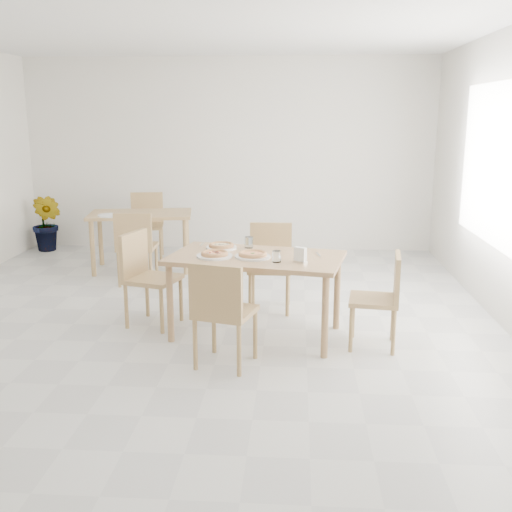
# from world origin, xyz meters

# --- Properties ---
(room) EXTENTS (7.28, 7.00, 7.00)m
(room) POSITION_xyz_m (2.98, 0.30, 1.50)
(room) COLOR beige
(room) RESTS_ON ground
(main_table) EXTENTS (1.66, 1.14, 0.75)m
(main_table) POSITION_xyz_m (0.67, -0.16, 0.67)
(main_table) COLOR tan
(main_table) RESTS_ON ground
(chair_south) EXTENTS (0.53, 0.53, 0.88)m
(chair_south) POSITION_xyz_m (0.45, -0.92, 0.51)
(chair_south) COLOR tan
(chair_south) RESTS_ON ground
(chair_north) EXTENTS (0.44, 0.44, 0.88)m
(chair_north) POSITION_xyz_m (0.76, 0.66, 0.51)
(chair_north) COLOR tan
(chair_north) RESTS_ON ground
(chair_west) EXTENTS (0.55, 0.55, 0.90)m
(chair_west) POSITION_xyz_m (-0.41, 0.07, 0.52)
(chair_west) COLOR tan
(chair_west) RESTS_ON ground
(chair_east) EXTENTS (0.46, 0.46, 0.83)m
(chair_east) POSITION_xyz_m (1.78, -0.38, 0.48)
(chair_east) COLOR tan
(chair_east) RESTS_ON ground
(plate_margherita) EXTENTS (0.32, 0.32, 0.02)m
(plate_margherita) POSITION_xyz_m (0.64, -0.24, 0.76)
(plate_margherita) COLOR white
(plate_margherita) RESTS_ON main_table
(plate_mushroom) EXTENTS (0.29, 0.29, 0.02)m
(plate_mushroom) POSITION_xyz_m (0.32, 0.10, 0.76)
(plate_mushroom) COLOR white
(plate_mushroom) RESTS_ON main_table
(plate_pepperoni) EXTENTS (0.32, 0.32, 0.02)m
(plate_pepperoni) POSITION_xyz_m (0.30, -0.24, 0.76)
(plate_pepperoni) COLOR white
(plate_pepperoni) RESTS_ON main_table
(pizza_margherita) EXTENTS (0.27, 0.27, 0.03)m
(pizza_margherita) POSITION_xyz_m (0.64, -0.24, 0.78)
(pizza_margherita) COLOR #E8AA6D
(pizza_margherita) RESTS_ON plate_margherita
(pizza_mushroom) EXTENTS (0.26, 0.26, 0.03)m
(pizza_mushroom) POSITION_xyz_m (0.32, 0.10, 0.78)
(pizza_mushroom) COLOR #E8AA6D
(pizza_mushroom) RESTS_ON plate_mushroom
(pizza_pepperoni) EXTENTS (0.27, 0.27, 0.03)m
(pizza_pepperoni) POSITION_xyz_m (0.30, -0.24, 0.78)
(pizza_pepperoni) COLOR #E8AA6D
(pizza_pepperoni) RESTS_ON plate_pepperoni
(tumbler_a) EXTENTS (0.07, 0.07, 0.10)m
(tumbler_a) POSITION_xyz_m (0.86, -0.39, 0.80)
(tumbler_a) COLOR white
(tumbler_a) RESTS_ON main_table
(tumbler_b) EXTENTS (0.08, 0.08, 0.11)m
(tumbler_b) POSITION_xyz_m (0.58, 0.16, 0.80)
(tumbler_b) COLOR white
(tumbler_b) RESTS_ON main_table
(napkin_holder) EXTENTS (0.13, 0.11, 0.13)m
(napkin_holder) POSITION_xyz_m (1.06, -0.38, 0.81)
(napkin_holder) COLOR silver
(napkin_holder) RESTS_ON main_table
(fork_a) EXTENTS (0.05, 0.18, 0.01)m
(fork_a) POSITION_xyz_m (1.22, -0.09, 0.75)
(fork_a) COLOR silver
(fork_a) RESTS_ON main_table
(fork_b) EXTENTS (0.02, 0.17, 0.01)m
(fork_b) POSITION_xyz_m (0.11, 0.26, 0.75)
(fork_b) COLOR silver
(fork_b) RESTS_ON main_table
(second_table) EXTENTS (1.39, 0.93, 0.75)m
(second_table) POSITION_xyz_m (-0.99, 2.13, 0.65)
(second_table) COLOR tan
(second_table) RESTS_ON ground
(chair_back_s) EXTENTS (0.46, 0.46, 0.88)m
(chair_back_s) POSITION_xyz_m (-0.86, 1.40, 0.51)
(chair_back_s) COLOR tan
(chair_back_s) RESTS_ON ground
(chair_back_n) EXTENTS (0.52, 0.52, 0.91)m
(chair_back_n) POSITION_xyz_m (-1.09, 2.84, 0.53)
(chair_back_n) COLOR tan
(chair_back_n) RESTS_ON ground
(plate_empty) EXTENTS (0.31, 0.31, 0.02)m
(plate_empty) POSITION_xyz_m (-1.29, 1.85, 0.76)
(plate_empty) COLOR white
(plate_empty) RESTS_ON second_table
(potted_plant) EXTENTS (0.58, 0.53, 0.84)m
(potted_plant) POSITION_xyz_m (-2.65, 3.10, 0.42)
(potted_plant) COLOR #206B27
(potted_plant) RESTS_ON ground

